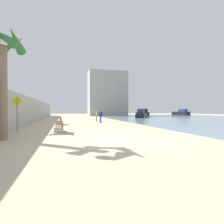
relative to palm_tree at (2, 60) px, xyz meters
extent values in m
plane|color=#C6B793|center=(6.30, 16.24, -4.71)|extent=(120.00, 120.00, 0.00)
cube|color=#ADAAA3|center=(-1.20, 16.24, -3.00)|extent=(0.80, 64.00, 3.41)
cube|color=#7A99A8|center=(30.30, 16.24, -4.69)|extent=(36.00, 68.00, 0.04)
cylinder|color=#7A6651|center=(0.01, 0.03, -1.94)|extent=(0.54, 0.54, 5.53)
cone|color=#2D6B33|center=(0.78, -0.11, 1.14)|extent=(0.86, 1.90, 1.34)
cone|color=#2D6B33|center=(0.30, 0.76, 1.13)|extent=(1.92, 1.20, 1.31)
cone|color=#2D6B33|center=(0.15, -0.75, 1.13)|extent=(1.91, 0.88, 1.32)
cube|color=#ADAAA3|center=(3.08, 1.83, -4.46)|extent=(0.61, 0.22, 0.50)
cube|color=#ADAAA3|center=(3.12, 3.23, -4.46)|extent=(0.61, 0.22, 0.50)
cube|color=olive|center=(3.10, 2.53, -4.26)|extent=(0.54, 1.61, 0.06)
cube|color=olive|center=(3.33, 2.53, -3.98)|extent=(0.21, 1.60, 0.50)
cube|color=#ADAAA3|center=(3.10, 2.53, -4.67)|extent=(1.16, 2.13, 0.08)
cube|color=#ADAAA3|center=(2.77, 10.16, -4.46)|extent=(0.61, 0.25, 0.50)
cube|color=#ADAAA3|center=(2.88, 11.56, -4.46)|extent=(0.61, 0.25, 0.50)
cube|color=olive|center=(2.82, 10.86, -4.26)|extent=(0.62, 1.63, 0.06)
cube|color=olive|center=(3.05, 10.84, -3.98)|extent=(0.29, 1.61, 0.50)
cube|color=#ADAAA3|center=(2.82, 10.86, -4.67)|extent=(1.26, 2.18, 0.08)
cylinder|color=navy|center=(8.29, 15.82, -4.31)|extent=(0.12, 0.12, 0.80)
cylinder|color=navy|center=(8.29, 15.69, -4.31)|extent=(0.12, 0.12, 0.80)
cube|color=gold|center=(8.29, 15.76, -3.62)|extent=(0.19, 0.33, 0.57)
sphere|color=tan|center=(8.29, 15.76, -3.20)|extent=(0.22, 0.22, 0.22)
cylinder|color=gold|center=(8.30, 15.98, -3.59)|extent=(0.09, 0.09, 0.51)
cylinder|color=gold|center=(8.28, 15.54, -3.59)|extent=(0.09, 0.09, 0.51)
cylinder|color=teal|center=(8.30, 12.85, -4.27)|extent=(0.12, 0.12, 0.88)
cylinder|color=teal|center=(8.40, 12.77, -4.27)|extent=(0.12, 0.12, 0.88)
cube|color=navy|center=(8.35, 12.81, -3.52)|extent=(0.36, 0.34, 0.62)
sphere|color=#936B4C|center=(8.35, 12.81, -3.06)|extent=(0.24, 0.24, 0.24)
cylinder|color=navy|center=(8.18, 12.95, -3.49)|extent=(0.09, 0.09, 0.56)
cylinder|color=navy|center=(8.52, 12.67, -3.49)|extent=(0.09, 0.09, 0.56)
cube|color=black|center=(21.10, 27.62, -4.18)|extent=(5.55, 7.66, 0.97)
cube|color=navy|center=(20.52, 26.62, -3.18)|extent=(2.87, 3.62, 1.04)
cube|color=black|center=(41.37, 41.15, -4.08)|extent=(3.12, 6.59, 1.18)
cube|color=navy|center=(41.54, 40.22, -3.03)|extent=(1.88, 3.00, 0.91)
cube|color=black|center=(27.54, 41.15, -4.15)|extent=(2.97, 4.59, 1.03)
cube|color=black|center=(27.77, 40.55, -3.08)|extent=(1.69, 2.16, 1.10)
cylinder|color=slate|center=(-0.02, 3.52, -3.34)|extent=(0.08, 0.08, 2.73)
cube|color=yellow|center=(-0.02, 3.52, -2.28)|extent=(0.85, 0.03, 0.85)
cube|color=#9E9E99|center=(16.72, 44.24, 2.24)|extent=(12.00, 6.00, 13.89)
camera|label=1|loc=(3.53, -11.83, -2.95)|focal=28.98mm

